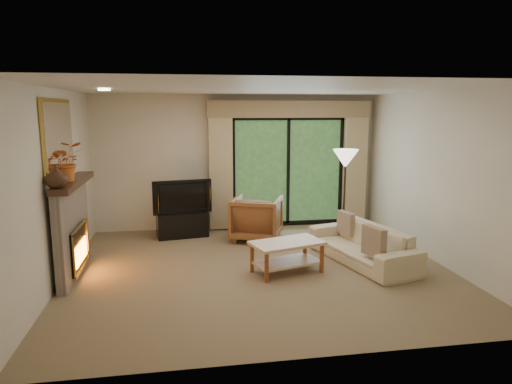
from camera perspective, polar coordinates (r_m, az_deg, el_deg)
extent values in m
plane|color=#826C4D|center=(6.83, 0.42, -9.57)|extent=(5.50, 5.50, 0.00)
plane|color=silver|center=(6.43, 0.45, 12.79)|extent=(5.50, 5.50, 0.00)
plane|color=beige|center=(8.95, -2.30, 3.76)|extent=(5.00, 0.00, 5.00)
plane|color=beige|center=(4.11, 6.38, -4.18)|extent=(5.00, 0.00, 5.00)
plane|color=beige|center=(6.62, -23.73, 0.55)|extent=(0.00, 5.00, 5.00)
plane|color=beige|center=(7.47, 21.70, 1.72)|extent=(0.00, 5.00, 5.00)
cube|color=tan|center=(8.77, -4.43, 2.94)|extent=(0.45, 0.18, 2.35)
cube|color=tan|center=(9.39, 12.23, 3.22)|extent=(0.45, 0.18, 2.35)
cube|color=#997F58|center=(8.94, 4.25, 10.28)|extent=(3.20, 0.24, 0.32)
cube|color=black|center=(8.54, -9.20, -4.00)|extent=(0.97, 0.55, 0.46)
imported|color=black|center=(8.42, -9.31, -0.47)|extent=(1.07, 0.30, 0.61)
imported|color=brown|center=(8.20, 0.08, -3.29)|extent=(1.09, 1.11, 0.79)
imported|color=beige|center=(7.21, 13.13, -6.41)|extent=(1.22, 2.05, 0.56)
cube|color=brown|center=(6.64, 14.51, -6.03)|extent=(0.21, 0.44, 0.42)
cube|color=brown|center=(7.63, 11.16, -3.84)|extent=(0.19, 0.38, 0.37)
imported|color=#382215|center=(6.08, -23.72, 1.79)|extent=(0.31, 0.31, 0.29)
imported|color=#C35E22|center=(6.55, -22.74, 3.51)|extent=(0.58, 0.53, 0.54)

